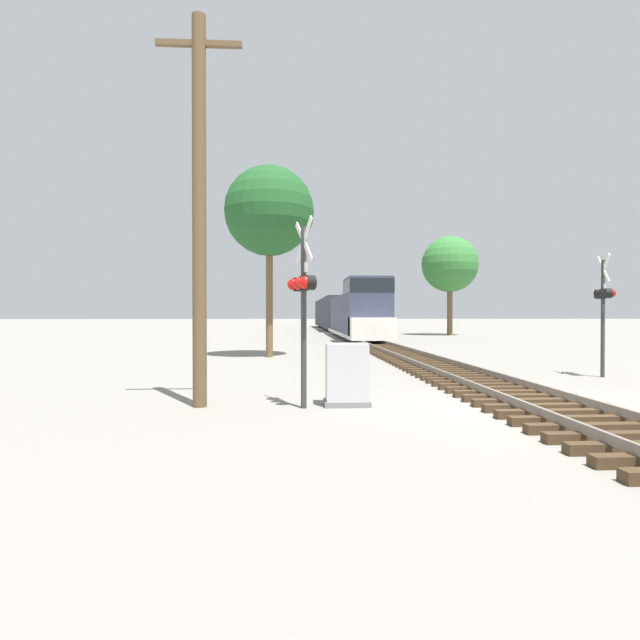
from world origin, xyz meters
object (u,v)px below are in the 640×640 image
tree_far_right (269,212)px  crossing_signal_far (604,300)px  utility_pole (199,206)px  tree_mid_background (450,265)px  freight_train (338,314)px  crossing_signal_near (302,292)px  relay_cabinet (347,375)px

tree_far_right → crossing_signal_far: bearing=-36.4°
utility_pole → tree_mid_background: tree_mid_background is taller
crossing_signal_far → utility_pole: size_ratio=0.46×
freight_train → tree_mid_background: (9.59, -9.53, 4.57)m
utility_pole → crossing_signal_near: bearing=-7.7°
crossing_signal_far → tree_mid_background: (5.00, 30.74, 4.20)m
crossing_signal_near → utility_pole: 2.85m
freight_train → utility_pole: bearing=-99.0°
utility_pole → relay_cabinet: bearing=-0.8°
crossing_signal_near → relay_cabinet: size_ratio=2.96×
freight_train → tree_mid_background: tree_mid_background is taller
relay_cabinet → freight_train: bearing=85.0°
freight_train → relay_cabinet: bearing=-95.0°
freight_train → tree_far_right: 33.26m
freight_train → tree_far_right: (-6.15, -32.36, 4.63)m
crossing_signal_far → tree_far_right: tree_far_right is taller
crossing_signal_far → tree_far_right: 14.00m
utility_pole → freight_train: bearing=81.0°
crossing_signal_near → relay_cabinet: (0.96, 0.25, -1.76)m
freight_train → tree_mid_background: size_ratio=5.42×
relay_cabinet → tree_mid_background: (13.53, 35.10, 5.94)m
freight_train → utility_pole: 45.21m
crossing_signal_near → tree_mid_background: bearing=137.8°
relay_cabinet → utility_pole: size_ratio=0.16×
crossing_signal_near → relay_cabinet: 2.02m
relay_cabinet → tree_mid_background: tree_mid_background is taller
freight_train → relay_cabinet: freight_train is taller
crossing_signal_far → utility_pole: (-11.66, -4.33, 1.86)m
crossing_signal_near → utility_pole: (-2.17, 0.29, 1.83)m
tree_far_right → crossing_signal_near: bearing=-84.3°
utility_pole → crossing_signal_far: bearing=20.4°
crossing_signal_near → utility_pole: utility_pole is taller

